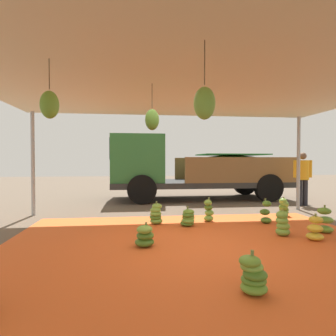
{
  "coord_description": "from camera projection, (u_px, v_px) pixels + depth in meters",
  "views": [
    {
      "loc": [
        -1.08,
        -4.67,
        1.46
      ],
      "look_at": [
        -0.24,
        2.49,
        1.29
      ],
      "focal_mm": 30.29,
      "sensor_mm": 36.0,
      "label": 1
    }
  ],
  "objects": [
    {
      "name": "banana_bunch_4",
      "position": [
        325.0,
        221.0,
        5.75
      ],
      "size": [
        0.41,
        0.39,
        0.56
      ],
      "color": "#60932D",
      "rests_on": "tarp_orange"
    },
    {
      "name": "banana_bunch_2",
      "position": [
        156.0,
        214.0,
        6.55
      ],
      "size": [
        0.37,
        0.39,
        0.52
      ],
      "color": "#6B9E38",
      "rests_on": "tarp_orange"
    },
    {
      "name": "banana_bunch_1",
      "position": [
        209.0,
        211.0,
        6.84
      ],
      "size": [
        0.32,
        0.32,
        0.57
      ],
      "color": "#75A83D",
      "rests_on": "tarp_orange"
    },
    {
      "name": "banana_bunch_8",
      "position": [
        188.0,
        218.0,
        6.31
      ],
      "size": [
        0.44,
        0.44,
        0.44
      ],
      "color": "#477523",
      "rests_on": "tarp_orange"
    },
    {
      "name": "banana_bunch_11",
      "position": [
        145.0,
        236.0,
        4.81
      ],
      "size": [
        0.43,
        0.43,
        0.42
      ],
      "color": "#477523",
      "rests_on": "tarp_orange"
    },
    {
      "name": "ground_plane",
      "position": [
        174.0,
        214.0,
        7.78
      ],
      "size": [
        40.0,
        40.0,
        0.0
      ],
      "primitive_type": "plane",
      "color": "brown"
    },
    {
      "name": "banana_bunch_9",
      "position": [
        315.0,
        229.0,
        5.21
      ],
      "size": [
        0.41,
        0.41,
        0.49
      ],
      "color": "gold",
      "rests_on": "tarp_orange"
    },
    {
      "name": "banana_bunch_13",
      "position": [
        253.0,
        275.0,
        3.12
      ],
      "size": [
        0.39,
        0.4,
        0.47
      ],
      "color": "#60932D",
      "rests_on": "tarp_orange"
    },
    {
      "name": "banana_bunch_6",
      "position": [
        266.0,
        213.0,
        6.6
      ],
      "size": [
        0.36,
        0.34,
        0.58
      ],
      "color": "#477523",
      "rests_on": "tarp_orange"
    },
    {
      "name": "tarp_orange",
      "position": [
        199.0,
        247.0,
        4.8
      ],
      "size": [
        6.8,
        5.48,
        0.01
      ],
      "primitive_type": "cube",
      "color": "#E05B23",
      "rests_on": "ground"
    },
    {
      "name": "cargo_truck_main",
      "position": [
        192.0,
        168.0,
        10.89
      ],
      "size": [
        6.7,
        2.5,
        2.4
      ],
      "color": "#2D2D2D",
      "rests_on": "ground"
    },
    {
      "name": "banana_bunch_12",
      "position": [
        282.0,
        224.0,
        5.49
      ],
      "size": [
        0.34,
        0.33,
        0.53
      ],
      "color": "#6B9E38",
      "rests_on": "tarp_orange"
    },
    {
      "name": "tent_canopy",
      "position": [
        200.0,
        82.0,
        4.63
      ],
      "size": [
        8.0,
        7.0,
        2.85
      ],
      "color": "#9EA0A5",
      "rests_on": "ground"
    },
    {
      "name": "banana_bunch_0",
      "position": [
        284.0,
        207.0,
        7.51
      ],
      "size": [
        0.36,
        0.36,
        0.5
      ],
      "color": "#60932D",
      "rests_on": "tarp_orange"
    },
    {
      "name": "worker_0",
      "position": [
        303.0,
        175.0,
        9.28
      ],
      "size": [
        0.64,
        0.39,
        1.74
      ],
      "color": "#26262D",
      "rests_on": "ground"
    }
  ]
}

